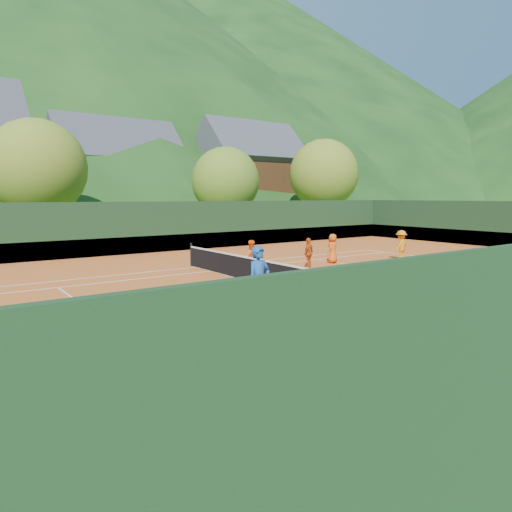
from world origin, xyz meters
TOP-DOWN VIEW (x-y plane):
  - ground at (0.00, 0.00)m, footprint 400.00×400.00m
  - clay_court at (0.00, 0.00)m, footprint 40.00×24.00m
  - mountain_far_right at (90.00, 150.00)m, footprint 260.00×260.00m
  - coach at (-2.85, -3.48)m, footprint 0.75×0.52m
  - student_a at (0.80, 2.17)m, footprint 0.89×0.80m
  - student_b at (4.11, 2.24)m, footprint 0.89×0.64m
  - student_c at (6.15, 2.74)m, footprint 0.81×0.63m
  - student_d at (9.43, 1.16)m, footprint 1.12×0.77m
  - tennis_ball_0 at (-0.04, -6.77)m, footprint 0.07×0.07m
  - tennis_ball_1 at (3.92, -2.71)m, footprint 0.07×0.07m
  - tennis_ball_3 at (-6.42, -8.99)m, footprint 0.07×0.07m
  - tennis_ball_4 at (6.10, -4.61)m, footprint 0.07×0.07m
  - tennis_ball_5 at (4.18, -4.83)m, footprint 0.07×0.07m
  - tennis_ball_6 at (5.31, -4.86)m, footprint 0.07×0.07m
  - tennis_ball_7 at (-5.34, -5.03)m, footprint 0.07×0.07m
  - tennis_ball_8 at (-4.83, -2.84)m, footprint 0.07×0.07m
  - tennis_ball_9 at (-7.93, -6.26)m, footprint 0.07×0.07m
  - tennis_ball_10 at (-1.82, -7.81)m, footprint 0.07×0.07m
  - tennis_ball_11 at (-2.19, -1.22)m, footprint 0.07×0.07m
  - tennis_ball_13 at (1.87, -5.99)m, footprint 0.07×0.07m
  - tennis_ball_14 at (-7.05, -9.09)m, footprint 0.07×0.07m
  - tennis_ball_15 at (-5.67, -7.91)m, footprint 0.07×0.07m
  - tennis_ball_16 at (-7.21, -6.55)m, footprint 0.07×0.07m
  - tennis_ball_17 at (6.16, -3.16)m, footprint 0.07×0.07m
  - tennis_ball_18 at (-2.60, -9.02)m, footprint 0.07×0.07m
  - tennis_ball_20 at (-7.69, -8.20)m, footprint 0.07×0.07m
  - tennis_ball_21 at (-0.76, -0.93)m, footprint 0.07×0.07m
  - tennis_ball_22 at (-2.46, -3.51)m, footprint 0.07×0.07m
  - court_lines at (0.00, 0.00)m, footprint 23.83×11.03m
  - tennis_net at (0.00, 0.00)m, footprint 0.10×12.07m
  - perimeter_fence at (0.00, 0.00)m, footprint 40.40×24.24m
  - ball_hopper at (-7.39, -3.52)m, footprint 0.57×0.57m
  - chalet_mid at (6.00, 34.00)m, footprint 12.65×8.82m
  - chalet_right at (20.00, 30.00)m, footprint 11.50×8.82m
  - tree_b at (-4.00, 20.00)m, footprint 6.40×6.40m
  - tree_c at (10.00, 19.00)m, footprint 5.60×5.60m
  - tree_d at (22.00, 20.00)m, footprint 6.80×6.80m

SIDE VIEW (x-z plane):
  - ground at x=0.00m, z-range 0.00..0.00m
  - clay_court at x=0.00m, z-range 0.00..0.02m
  - court_lines at x=0.00m, z-range 0.02..0.03m
  - tennis_ball_0 at x=-0.04m, z-range 0.02..0.09m
  - tennis_ball_1 at x=3.92m, z-range 0.02..0.09m
  - tennis_ball_3 at x=-6.42m, z-range 0.02..0.09m
  - tennis_ball_4 at x=6.10m, z-range 0.02..0.09m
  - tennis_ball_5 at x=4.18m, z-range 0.02..0.09m
  - tennis_ball_6 at x=5.31m, z-range 0.02..0.09m
  - tennis_ball_7 at x=-5.34m, z-range 0.02..0.09m
  - tennis_ball_8 at x=-4.83m, z-range 0.02..0.09m
  - tennis_ball_9 at x=-7.93m, z-range 0.02..0.09m
  - tennis_ball_10 at x=-1.82m, z-range 0.02..0.09m
  - tennis_ball_11 at x=-2.19m, z-range 0.02..0.09m
  - tennis_ball_13 at x=1.87m, z-range 0.02..0.09m
  - tennis_ball_14 at x=-7.05m, z-range 0.02..0.09m
  - tennis_ball_15 at x=-5.67m, z-range 0.02..0.09m
  - tennis_ball_16 at x=-7.21m, z-range 0.02..0.09m
  - tennis_ball_17 at x=6.16m, z-range 0.02..0.09m
  - tennis_ball_18 at x=-2.60m, z-range 0.02..0.09m
  - tennis_ball_20 at x=-7.69m, z-range 0.02..0.09m
  - tennis_ball_21 at x=-0.76m, z-range 0.02..0.09m
  - tennis_ball_22 at x=-2.46m, z-range 0.02..0.09m
  - tennis_net at x=0.00m, z-range -0.03..1.07m
  - student_b at x=4.11m, z-range 0.02..1.42m
  - student_c at x=6.15m, z-range 0.02..1.48m
  - student_a at x=0.80m, z-range 0.02..1.51m
  - ball_hopper at x=-7.39m, z-range 0.27..1.27m
  - student_d at x=9.43m, z-range 0.02..1.61m
  - coach at x=-2.85m, z-range 0.02..1.99m
  - perimeter_fence at x=0.00m, z-range -0.23..2.77m
  - tree_c at x=10.00m, z-range 0.87..8.22m
  - chalet_mid at x=6.00m, z-range -0.74..10.72m
  - tree_b at x=-4.00m, z-range 0.99..9.39m
  - chalet_right at x=20.00m, z-range -0.70..11.21m
  - tree_d at x=22.00m, z-range 1.06..9.98m
  - mountain_far_right at x=90.00m, z-range 0.00..95.00m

